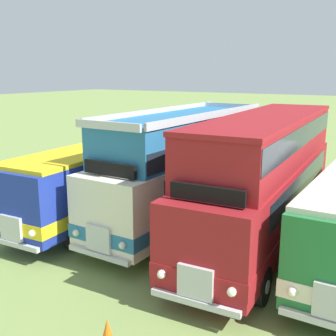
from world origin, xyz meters
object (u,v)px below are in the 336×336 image
(bus_second_in_row, at_px, (184,166))
(bus_first_in_row, at_px, (113,172))
(bus_third_in_row, at_px, (265,174))
(cone_mid_row, at_px, (108,333))

(bus_second_in_row, bearing_deg, bus_first_in_row, -175.59)
(bus_first_in_row, relative_size, bus_second_in_row, 1.12)
(bus_third_in_row, bearing_deg, bus_first_in_row, -178.49)
(bus_first_in_row, xyz_separation_m, bus_third_in_row, (6.53, 0.17, 0.72))
(bus_third_in_row, xyz_separation_m, cone_mid_row, (-0.94, -7.52, -2.13))
(bus_first_in_row, bearing_deg, bus_second_in_row, 4.41)
(bus_first_in_row, relative_size, cone_mid_row, 16.03)
(bus_first_in_row, height_order, bus_second_in_row, bus_second_in_row)
(bus_third_in_row, bearing_deg, cone_mid_row, -97.15)
(bus_second_in_row, height_order, bus_third_in_row, bus_second_in_row)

